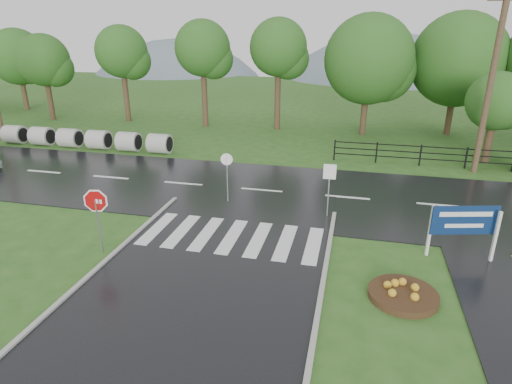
# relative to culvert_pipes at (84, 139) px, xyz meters

# --- Properties ---
(ground) EXTENTS (120.00, 120.00, 0.00)m
(ground) POSITION_rel_culvert_pipes_xyz_m (12.84, -15.00, -0.60)
(ground) COLOR #2C581D
(ground) RESTS_ON ground
(main_road) EXTENTS (90.00, 8.00, 0.04)m
(main_road) POSITION_rel_culvert_pipes_xyz_m (12.84, -5.00, -0.60)
(main_road) COLOR black
(main_road) RESTS_ON ground
(walkway) EXTENTS (2.20, 11.00, 0.04)m
(walkway) POSITION_rel_culvert_pipes_xyz_m (21.34, -11.00, -0.60)
(walkway) COLOR black
(walkway) RESTS_ON ground
(crosswalk) EXTENTS (6.50, 2.80, 0.02)m
(crosswalk) POSITION_rel_culvert_pipes_xyz_m (12.84, -10.00, -0.54)
(crosswalk) COLOR silver
(crosswalk) RESTS_ON ground
(fence_west) EXTENTS (9.58, 0.08, 1.20)m
(fence_west) POSITION_rel_culvert_pipes_xyz_m (20.59, 1.00, 0.12)
(fence_west) COLOR black
(fence_west) RESTS_ON ground
(hills) EXTENTS (102.00, 48.00, 48.00)m
(hills) POSITION_rel_culvert_pipes_xyz_m (16.33, 50.00, -16.14)
(hills) COLOR slate
(hills) RESTS_ON ground
(treeline) EXTENTS (83.20, 5.20, 10.00)m
(treeline) POSITION_rel_culvert_pipes_xyz_m (13.84, 9.00, -0.60)
(treeline) COLOR #225219
(treeline) RESTS_ON ground
(culvert_pipes) EXTENTS (11.80, 1.20, 1.20)m
(culvert_pipes) POSITION_rel_culvert_pipes_xyz_m (0.00, 0.00, 0.00)
(culvert_pipes) COLOR #9E9B93
(culvert_pipes) RESTS_ON ground
(stop_sign) EXTENTS (1.07, 0.26, 2.46)m
(stop_sign) POSITION_rel_culvert_pipes_xyz_m (8.78, -12.08, 1.13)
(stop_sign) COLOR #939399
(stop_sign) RESTS_ON ground
(estate_billboard) EXTENTS (2.13, 0.59, 1.91)m
(estate_billboard) POSITION_rel_culvert_pipes_xyz_m (20.66, -9.69, 0.72)
(estate_billboard) COLOR silver
(estate_billboard) RESTS_ON ground
(flower_bed) EXTENTS (1.97, 1.97, 0.39)m
(flower_bed) POSITION_rel_culvert_pipes_xyz_m (18.68, -12.49, -0.45)
(flower_bed) COLOR #332111
(flower_bed) RESTS_ON ground
(reg_sign_small) EXTENTS (0.50, 0.06, 2.26)m
(reg_sign_small) POSITION_rel_culvert_pipes_xyz_m (16.10, -7.29, 0.99)
(reg_sign_small) COLOR #939399
(reg_sign_small) RESTS_ON ground
(reg_sign_round) EXTENTS (0.52, 0.09, 2.25)m
(reg_sign_round) POSITION_rel_culvert_pipes_xyz_m (11.67, -6.72, 0.82)
(reg_sign_round) COLOR #939399
(reg_sign_round) RESTS_ON ground
(utility_pole_east) EXTENTS (1.64, 0.31, 9.22)m
(utility_pole_east) POSITION_rel_culvert_pipes_xyz_m (23.33, 0.50, 4.09)
(utility_pole_east) COLOR #473523
(utility_pole_east) RESTS_ON ground
(entrance_tree_left) EXTENTS (3.20, 3.20, 5.11)m
(entrance_tree_left) POSITION_rel_culvert_pipes_xyz_m (24.33, 2.50, 2.87)
(entrance_tree_left) COLOR #3D2B1C
(entrance_tree_left) RESTS_ON ground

